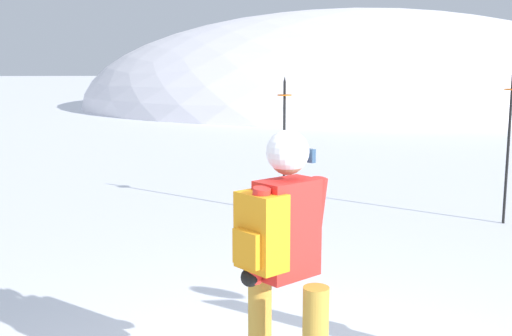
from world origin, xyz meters
TOP-DOWN VIEW (x-y plane):
  - ridge_peak_main at (8.23, 29.89)m, footprint 29.39×26.46m
  - snowboarder_main at (-0.23, 0.18)m, footprint 1.18×1.56m
  - piste_marker_near at (3.37, 4.37)m, footprint 0.20×0.20m
  - piste_marker_far at (0.52, 5.22)m, footprint 0.20×0.20m

SIDE VIEW (x-z plane):
  - ridge_peak_main at x=8.23m, z-range -5.09..5.09m
  - snowboarder_main at x=-0.23m, z-range 0.06..1.78m
  - piste_marker_far at x=0.52m, z-range 0.14..2.08m
  - piste_marker_near at x=3.37m, z-range 0.14..2.18m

